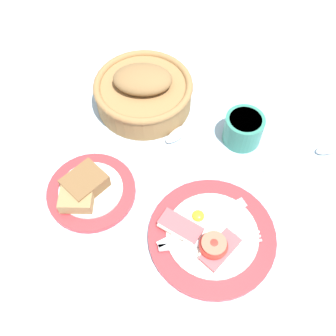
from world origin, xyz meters
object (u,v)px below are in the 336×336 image
at_px(bread_basket, 144,91).
at_px(teaspoon_by_saucer, 169,141).
at_px(sugar_cup, 243,128).
at_px(bread_plate, 88,190).
at_px(teaspoon_near_cup, 319,152).
at_px(breakfast_plate, 210,236).

bearing_deg(bread_basket, teaspoon_by_saucer, -41.94).
bearing_deg(sugar_cup, bread_plate, -135.73).
bearing_deg(bread_plate, teaspoon_near_cup, 32.38).
relative_size(bread_plate, teaspoon_by_saucer, 0.96).
height_order(bread_basket, teaspoon_by_saucer, bread_basket).
relative_size(breakfast_plate, teaspoon_near_cup, 1.46).
xyz_separation_m(bread_basket, teaspoon_near_cup, (0.40, 0.00, -0.04)).
relative_size(bread_plate, sugar_cup, 2.13).
xyz_separation_m(teaspoon_by_saucer, teaspoon_near_cup, (0.31, 0.08, 0.00)).
bearing_deg(teaspoon_by_saucer, breakfast_plate, -113.87).
bearing_deg(bread_plate, sugar_cup, 44.27).
xyz_separation_m(breakfast_plate, bread_basket, (-0.24, 0.26, 0.03)).
relative_size(breakfast_plate, bread_basket, 1.08).
height_order(bread_plate, sugar_cup, sugar_cup).
bearing_deg(teaspoon_near_cup, sugar_cup, 147.44).
height_order(breakfast_plate, sugar_cup, sugar_cup).
height_order(breakfast_plate, teaspoon_near_cup, breakfast_plate).
bearing_deg(teaspoon_near_cup, breakfast_plate, -160.63).
xyz_separation_m(breakfast_plate, bread_plate, (-0.25, 0.00, 0.01)).
height_order(sugar_cup, teaspoon_by_saucer, sugar_cup).
distance_m(breakfast_plate, bread_basket, 0.35).
bearing_deg(bread_basket, bread_plate, -92.63).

